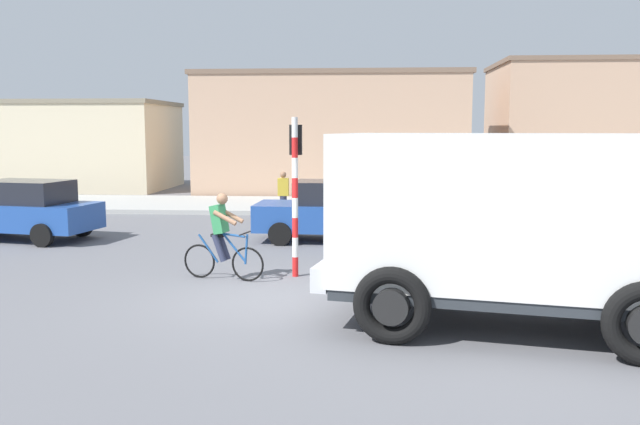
{
  "coord_description": "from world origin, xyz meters",
  "views": [
    {
      "loc": [
        1.81,
        -11.51,
        2.98
      ],
      "look_at": [
        0.77,
        2.5,
        1.2
      ],
      "focal_mm": 37.39,
      "sensor_mm": 36.0,
      "label": 1
    }
  ],
  "objects_px": {
    "cyclist": "(222,236)",
    "car_red_near": "(333,211)",
    "car_white_mid": "(23,210)",
    "pedestrian_near_kerb": "(283,196)",
    "truck_foreground": "(513,218)",
    "traffic_light_pole": "(295,174)"
  },
  "relations": [
    {
      "from": "traffic_light_pole",
      "to": "car_white_mid",
      "type": "bearing_deg",
      "value": 153.74
    },
    {
      "from": "truck_foreground",
      "to": "car_white_mid",
      "type": "relative_size",
      "value": 1.37
    },
    {
      "from": "cyclist",
      "to": "car_red_near",
      "type": "bearing_deg",
      "value": 67.74
    },
    {
      "from": "traffic_light_pole",
      "to": "car_red_near",
      "type": "bearing_deg",
      "value": 82.97
    },
    {
      "from": "car_red_near",
      "to": "traffic_light_pole",
      "type": "bearing_deg",
      "value": -97.03
    },
    {
      "from": "cyclist",
      "to": "car_white_mid",
      "type": "distance_m",
      "value": 7.69
    },
    {
      "from": "traffic_light_pole",
      "to": "cyclist",
      "type": "bearing_deg",
      "value": -161.83
    },
    {
      "from": "traffic_light_pole",
      "to": "car_red_near",
      "type": "relative_size",
      "value": 0.79
    },
    {
      "from": "traffic_light_pole",
      "to": "car_white_mid",
      "type": "relative_size",
      "value": 0.76
    },
    {
      "from": "car_white_mid",
      "to": "cyclist",
      "type": "bearing_deg",
      "value": -33.99
    },
    {
      "from": "pedestrian_near_kerb",
      "to": "cyclist",
      "type": "bearing_deg",
      "value": -91.04
    },
    {
      "from": "truck_foreground",
      "to": "cyclist",
      "type": "xyz_separation_m",
      "value": [
        -5.01,
        2.83,
        -0.8
      ]
    },
    {
      "from": "truck_foreground",
      "to": "traffic_light_pole",
      "type": "relative_size",
      "value": 1.81
    },
    {
      "from": "car_red_near",
      "to": "pedestrian_near_kerb",
      "type": "relative_size",
      "value": 2.51
    },
    {
      "from": "cyclist",
      "to": "car_white_mid",
      "type": "height_order",
      "value": "cyclist"
    },
    {
      "from": "traffic_light_pole",
      "to": "pedestrian_near_kerb",
      "type": "bearing_deg",
      "value": 99.23
    },
    {
      "from": "truck_foreground",
      "to": "cyclist",
      "type": "bearing_deg",
      "value": 150.51
    },
    {
      "from": "cyclist",
      "to": "truck_foreground",
      "type": "bearing_deg",
      "value": -29.49
    },
    {
      "from": "cyclist",
      "to": "pedestrian_near_kerb",
      "type": "bearing_deg",
      "value": 88.96
    },
    {
      "from": "car_white_mid",
      "to": "pedestrian_near_kerb",
      "type": "relative_size",
      "value": 2.61
    },
    {
      "from": "cyclist",
      "to": "car_red_near",
      "type": "distance_m",
      "value": 5.09
    },
    {
      "from": "car_red_near",
      "to": "car_white_mid",
      "type": "distance_m",
      "value": 8.32
    }
  ]
}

